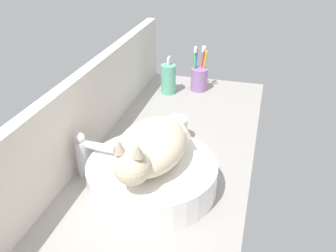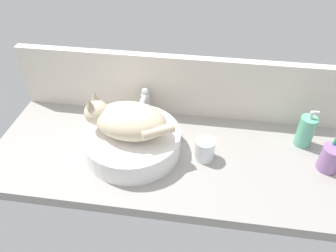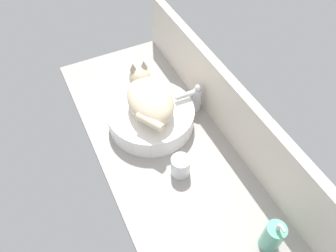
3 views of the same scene
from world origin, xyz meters
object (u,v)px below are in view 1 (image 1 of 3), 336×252
object	(u,v)px
sink_basin	(152,176)
soap_dispenser	(168,79)
cat	(150,147)
toothbrush_cup	(199,78)
faucet	(86,153)
water_glass	(177,131)

from	to	relation	value
sink_basin	soap_dispenser	world-z (taller)	soap_dispenser
cat	toothbrush_cup	world-z (taller)	cat
soap_dispenser	sink_basin	bearing A→B (deg)	-168.52
sink_basin	soap_dispenser	distance (cm)	62.93
faucet	water_glass	world-z (taller)	faucet
faucet	toothbrush_cup	size ratio (longest dim) A/B	0.73
sink_basin	faucet	bearing A→B (deg)	87.73
water_glass	toothbrush_cup	bearing A→B (deg)	1.59
sink_basin	water_glass	size ratio (longest dim) A/B	4.32
cat	soap_dispenser	distance (cm)	64.70
cat	water_glass	size ratio (longest dim) A/B	4.01
water_glass	cat	bearing A→B (deg)	179.66
faucet	water_glass	distance (cm)	32.13
cat	faucet	world-z (taller)	cat
cat	faucet	distance (cm)	20.63
toothbrush_cup	water_glass	world-z (taller)	toothbrush_cup
sink_basin	cat	bearing A→B (deg)	178.78
soap_dispenser	faucet	bearing A→B (deg)	173.51
cat	water_glass	distance (cm)	29.26
faucet	toothbrush_cup	world-z (taller)	toothbrush_cup
faucet	water_glass	xyz separation A→B (cm)	(25.20, -19.58, -3.80)
water_glass	sink_basin	bearing A→B (deg)	179.70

